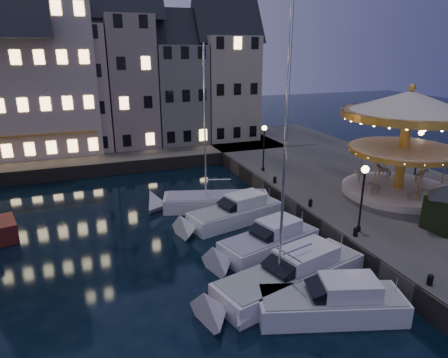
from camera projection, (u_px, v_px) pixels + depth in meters
name	position (u px, v px, depth m)	size (l,w,h in m)	color
ground	(258.00, 280.00, 21.61)	(160.00, 160.00, 0.00)	black
quay_east	(388.00, 199.00, 31.35)	(16.00, 56.00, 1.30)	#474442
quay_north	(84.00, 157.00, 43.75)	(44.00, 12.00, 1.30)	#474442
quaywall_e	(299.00, 213.00, 28.72)	(0.15, 44.00, 1.30)	#47423A
quaywall_n	(108.00, 170.00, 39.05)	(48.00, 0.15, 1.30)	#47423A
streetlamp_b	(363.00, 189.00, 23.61)	(0.44, 0.44, 4.17)	black
streetlamp_c	(264.00, 142.00, 35.64)	(0.44, 0.44, 4.17)	black
streetlamp_d	(419.00, 147.00, 33.55)	(0.44, 0.44, 4.17)	black
bollard_a	(430.00, 279.00, 18.82)	(0.30, 0.30, 0.57)	black
bollard_b	(356.00, 231.00, 23.72)	(0.30, 0.30, 0.57)	black
bollard_c	(310.00, 202.00, 28.18)	(0.30, 0.30, 0.57)	black
bollard_d	(275.00, 179.00, 33.08)	(0.30, 0.30, 0.57)	black
townhouse_nb	(14.00, 86.00, 41.16)	(6.16, 8.00, 13.80)	tan
townhouse_nc	(75.00, 79.00, 42.99)	(6.82, 8.00, 14.80)	tan
townhouse_nd	(129.00, 73.00, 44.72)	(5.50, 8.00, 15.80)	gray
townhouse_ne	(177.00, 85.00, 46.98)	(6.16, 8.00, 12.80)	slate
townhouse_nf	(225.00, 80.00, 48.80)	(6.82, 8.00, 13.80)	tan
hotel_corner	(12.00, 71.00, 40.71)	(17.60, 9.00, 16.80)	#C2B0A2
motorboat_b	(322.00, 304.00, 18.52)	(7.82, 4.29, 2.15)	silver
motorboat_c	(286.00, 278.00, 20.60)	(9.72, 4.80, 12.94)	silver
motorboat_d	(264.00, 244.00, 24.22)	(7.41, 4.20, 2.15)	silver
motorboat_e	(231.00, 215.00, 28.50)	(8.08, 4.06, 2.15)	silver
motorboat_f	(209.00, 202.00, 31.08)	(9.15, 4.72, 12.21)	silver
carousel	(407.00, 123.00, 29.03)	(9.45, 9.45, 8.27)	beige
ticket_kiosk	(446.00, 200.00, 23.98)	(2.84, 2.84, 3.33)	black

